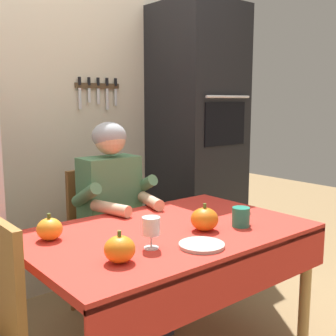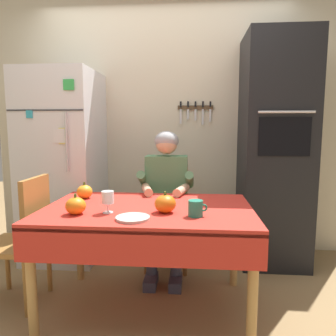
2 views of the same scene
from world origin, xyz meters
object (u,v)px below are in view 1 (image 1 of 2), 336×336
pumpkin_medium (205,219)px  pumpkin_small (120,249)px  dining_table (170,246)px  coffee_mug (241,217)px  wine_glass (151,227)px  pumpkin_large (50,229)px  seated_person (116,205)px  chair_behind_person (101,234)px  wall_oven (197,141)px  serving_tray (202,245)px

pumpkin_medium → pumpkin_small: bearing=-171.2°
dining_table → coffee_mug: (0.32, -0.18, 0.13)m
wine_glass → pumpkin_small: (-0.19, -0.05, -0.04)m
wine_glass → pumpkin_medium: wine_glass is taller
pumpkin_large → pumpkin_small: pumpkin_small is taller
seated_person → wine_glass: seated_person is taller
chair_behind_person → seated_person: (-0.00, -0.19, 0.23)m
wall_oven → seated_person: 1.08m
coffee_mug → pumpkin_small: bearing=-178.7°
seated_person → pumpkin_small: 0.94m
coffee_mug → pumpkin_small: pumpkin_small is taller
wine_glass → chair_behind_person: bearing=72.3°
wall_oven → seated_person: (-0.98, -0.32, -0.31)m
seated_person → serving_tray: (-0.12, -0.88, 0.01)m
wall_oven → pumpkin_large: 1.73m
wall_oven → pumpkin_medium: size_ratio=15.47×
coffee_mug → pumpkin_large: size_ratio=0.94×
coffee_mug → serving_tray: bearing=-165.5°
seated_person → coffee_mug: 0.82m
serving_tray → dining_table: bearing=80.2°
wall_oven → pumpkin_small: wall_oven is taller
seated_person → wine_glass: size_ratio=8.90×
dining_table → wall_oven: bearing=41.3°
dining_table → coffee_mug: 0.39m
seated_person → pumpkin_small: bearing=-121.6°
chair_behind_person → coffee_mug: size_ratio=7.91×
wine_glass → serving_tray: bearing=-34.2°
wall_oven → pumpkin_large: (-1.57, -0.68, -0.26)m
dining_table → serving_tray: size_ratio=6.95×
wall_oven → pumpkin_medium: bearing=-131.7°
dining_table → chair_behind_person: (0.07, 0.79, -0.14)m
seated_person → pumpkin_medium: (0.06, -0.71, 0.06)m
pumpkin_large → pumpkin_small: size_ratio=0.96×
pumpkin_large → serving_tray: pumpkin_large is taller
dining_table → pumpkin_small: 0.48m
seated_person → chair_behind_person: bearing=90.0°
wall_oven → dining_table: wall_oven is taller
pumpkin_medium → coffee_mug: bearing=-19.5°
chair_behind_person → wine_glass: 1.04m
seated_person → coffee_mug: bearing=-72.3°
pumpkin_large → pumpkin_medium: size_ratio=0.92×
chair_behind_person → pumpkin_small: chair_behind_person is taller
pumpkin_small → wine_glass: bearing=13.4°
seated_person → pumpkin_small: seated_person is taller
coffee_mug → pumpkin_medium: (-0.19, 0.07, 0.01)m
seated_person → serving_tray: 0.89m
seated_person → pumpkin_large: seated_person is taller
dining_table → chair_behind_person: 0.81m
pumpkin_medium → chair_behind_person: bearing=93.7°
dining_table → pumpkin_small: pumpkin_small is taller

